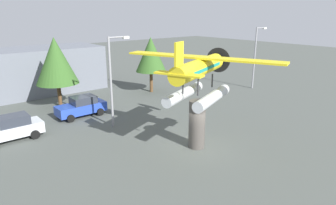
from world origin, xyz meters
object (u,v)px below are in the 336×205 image
display_pedestal (197,124)px  car_near_silver (11,128)px  storefront_building (28,71)px  tree_center_back (151,55)px  streetlight_secondary (256,53)px  floatplane_monument (199,75)px  tree_east (56,61)px  streetlight_primary (113,75)px  car_mid_blue (82,106)px

display_pedestal → car_near_silver: bearing=134.9°
storefront_building → tree_center_back: tree_center_back is taller
car_near_silver → streetlight_secondary: bearing=175.8°
floatplane_monument → tree_east: (-3.75, 14.88, -0.51)m
car_near_silver → streetlight_primary: 8.13m
display_pedestal → tree_east: (-3.63, 14.93, 2.79)m
floatplane_monument → tree_center_back: bearing=43.4°
car_near_silver → floatplane_monument: bearing=135.4°
car_mid_blue → streetlight_secondary: 20.81m
car_mid_blue → streetlight_primary: size_ratio=0.60×
streetlight_primary → tree_center_back: bearing=37.8°
floatplane_monument → streetlight_secondary: bearing=1.7°
floatplane_monument → streetlight_secondary: size_ratio=1.42×
tree_east → streetlight_secondary: bearing=-20.2°
display_pedestal → streetlight_primary: size_ratio=0.46×
floatplane_monument → tree_center_back: floatplane_monument is taller
streetlight_secondary → tree_center_back: 12.33m
floatplane_monument → streetlight_secondary: (16.89, 7.29, -0.75)m
streetlight_primary → car_near_silver: bearing=162.5°
floatplane_monument → tree_east: 15.35m
display_pedestal → car_mid_blue: bearing=106.4°
tree_east → tree_center_back: bearing=-6.8°
storefront_building → tree_center_back: 13.72m
car_mid_blue → tree_east: tree_east is taller
display_pedestal → streetlight_primary: 7.78m
storefront_building → floatplane_monument: bearing=-78.5°
display_pedestal → tree_east: bearing=103.7°
floatplane_monument → storefront_building: size_ratio=0.64×
car_mid_blue → tree_east: bearing=-84.2°
display_pedestal → car_mid_blue: (-3.22, 10.93, -0.75)m
car_near_silver → tree_center_back: (15.71, 4.44, 3.37)m
floatplane_monument → car_mid_blue: 12.08m
car_mid_blue → streetlight_secondary: size_ratio=0.59×
streetlight_secondary → streetlight_primary: bearing=-179.1°
display_pedestal → streetlight_secondary: streetlight_secondary is taller
tree_center_back → streetlight_secondary: bearing=-31.2°
streetlight_secondary → storefront_building: size_ratio=0.45×
car_near_silver → tree_center_back: 16.67m
car_near_silver → car_mid_blue: 6.25m
streetlight_secondary → tree_center_back: (-10.55, 6.38, 0.07)m
tree_center_back → tree_east: bearing=173.2°
tree_center_back → car_mid_blue: bearing=-163.9°
streetlight_secondary → tree_east: size_ratio=1.08×
display_pedestal → car_near_silver: display_pedestal is taller
car_near_silver → storefront_building: storefront_building is taller
display_pedestal → tree_center_back: bearing=64.8°
car_mid_blue → streetlight_primary: 5.19m
display_pedestal → floatplane_monument: size_ratio=0.32×
floatplane_monument → display_pedestal: bearing=180.0°
car_mid_blue → floatplane_monument: bearing=107.1°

